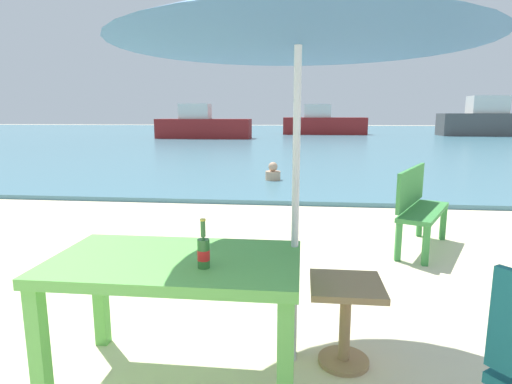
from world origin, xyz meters
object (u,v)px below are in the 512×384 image
picnic_table_green (176,276)px  side_table_wood (345,311)px  beer_bottle_amber (204,251)px  boat_fishing_trawler (323,124)px  patio_umbrella (299,12)px  boat_tanker (202,126)px  bench_green_left (418,203)px  boat_ferry (495,122)px  swimmer_person (273,173)px

picnic_table_green → side_table_wood: 1.07m
beer_bottle_amber → boat_fishing_trawler: boat_fishing_trawler is taller
beer_bottle_amber → patio_umbrella: patio_umbrella is taller
boat_tanker → bench_green_left: bearing=-70.2°
patio_umbrella → boat_fishing_trawler: bearing=87.1°
bench_green_left → boat_ferry: bearing=65.8°
patio_umbrella → swimmer_person: patio_umbrella is taller
picnic_table_green → side_table_wood: (0.99, 0.28, -0.30)m
picnic_table_green → bench_green_left: bearing=53.3°
boat_tanker → boat_ferry: size_ratio=0.78×
bench_green_left → boat_fishing_trawler: size_ratio=0.20×
patio_umbrella → bench_green_left: bearing=60.8°
boat_ferry → beer_bottle_amber: bearing=-115.1°
patio_umbrella → side_table_wood: patio_umbrella is taller
beer_bottle_amber → bench_green_left: (1.85, 2.88, -0.31)m
picnic_table_green → beer_bottle_amber: size_ratio=5.28×
boat_tanker → boat_fishing_trawler: (7.67, 6.05, 0.03)m
side_table_wood → boat_fishing_trawler: (1.20, 29.45, 0.52)m
boat_tanker → boat_ferry: 20.04m
picnic_table_green → patio_umbrella: 1.64m
swimmer_person → boat_tanker: bearing=108.7°
side_table_wood → boat_ferry: (12.85, 28.70, 0.70)m
boat_ferry → picnic_table_green: bearing=-115.5°
beer_bottle_amber → swimmer_person: beer_bottle_amber is taller
boat_fishing_trawler → beer_bottle_amber: bearing=-93.8°
bench_green_left → boat_tanker: boat_tanker is taller
side_table_wood → boat_ferry: bearing=65.9°
bench_green_left → boat_fishing_trawler: (0.14, 26.99, 0.33)m
bench_green_left → boat_tanker: size_ratio=0.21×
patio_umbrella → boat_ferry: bearing=65.3°
boat_tanker → patio_umbrella: bearing=-75.3°
boat_fishing_trawler → swimmer_person: bearing=-95.5°
bench_green_left → boat_tanker: (-7.53, 20.94, 0.30)m
boat_tanker → boat_fishing_trawler: 9.77m
side_table_wood → bench_green_left: (1.06, 2.47, 0.19)m
boat_fishing_trawler → patio_umbrella: bearing=-92.9°
swimmer_person → boat_ferry: (13.80, 21.67, 0.82)m
picnic_table_green → patio_umbrella: size_ratio=0.61×
boat_tanker → boat_ferry: bearing=15.3°
boat_tanker → beer_bottle_amber: bearing=-76.6°
patio_umbrella → boat_ferry: 31.59m
picnic_table_green → boat_fishing_trawler: (2.18, 29.73, 0.22)m
patio_umbrella → boat_tanker: bearing=104.7°
swimmer_person → boat_tanker: boat_tanker is taller
side_table_wood → bench_green_left: bearing=66.8°
side_table_wood → swimmer_person: 7.09m
beer_bottle_amber → side_table_wood: beer_bottle_amber is taller
patio_umbrella → boat_tanker: 24.23m
side_table_wood → bench_green_left: 2.69m
swimmer_person → boat_fishing_trawler: boat_fishing_trawler is taller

